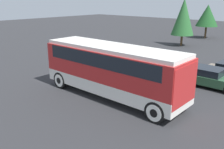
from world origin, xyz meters
TOP-DOWN VIEW (x-y plane):
  - ground_plane at (0.00, 0.00)m, footprint 120.00×120.00m
  - tour_bus at (0.10, -0.00)m, footprint 9.57×2.64m
  - parked_car_near at (3.61, 5.99)m, footprint 4.40×1.92m
  - tree_left at (-4.98, 19.23)m, footprint 2.85×2.85m
  - tree_center at (-5.24, 27.74)m, footprint 3.28×3.28m

SIDE VIEW (x-z plane):
  - ground_plane at x=0.00m, z-range 0.00..0.00m
  - parked_car_near at x=3.61m, z-range 0.01..1.32m
  - tour_bus at x=0.10m, z-range 0.33..3.57m
  - tree_center at x=-5.24m, z-range 0.90..5.94m
  - tree_left at x=-4.98m, z-range 0.69..6.65m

